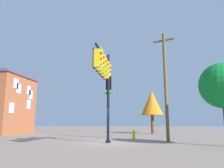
{
  "coord_description": "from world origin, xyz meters",
  "views": [
    {
      "loc": [
        15.88,
        2.83,
        1.52
      ],
      "look_at": [
        0.88,
        0.43,
        4.25
      ],
      "focal_mm": 33.95,
      "sensor_mm": 36.0,
      "label": 1
    }
  ],
  "objects_px": {
    "signal_pole_assembly": "(105,74)",
    "tree_mid": "(223,86)",
    "utility_pole": "(166,84)",
    "brick_building": "(3,104)",
    "tree_far": "(152,103)",
    "fire_hydrant": "(134,135)"
  },
  "relations": [
    {
      "from": "utility_pole",
      "to": "brick_building",
      "type": "relative_size",
      "value": 1.21
    },
    {
      "from": "tree_mid",
      "to": "tree_far",
      "type": "bearing_deg",
      "value": -163.46
    },
    {
      "from": "fire_hydrant",
      "to": "tree_mid",
      "type": "height_order",
      "value": "tree_mid"
    },
    {
      "from": "signal_pole_assembly",
      "to": "tree_far",
      "type": "bearing_deg",
      "value": 166.29
    },
    {
      "from": "utility_pole",
      "to": "signal_pole_assembly",
      "type": "bearing_deg",
      "value": -53.31
    },
    {
      "from": "tree_mid",
      "to": "tree_far",
      "type": "relative_size",
      "value": 0.95
    },
    {
      "from": "tree_mid",
      "to": "signal_pole_assembly",
      "type": "bearing_deg",
      "value": -86.55
    },
    {
      "from": "fire_hydrant",
      "to": "brick_building",
      "type": "relative_size",
      "value": 0.11
    },
    {
      "from": "utility_pole",
      "to": "tree_far",
      "type": "height_order",
      "value": "utility_pole"
    },
    {
      "from": "fire_hydrant",
      "to": "tree_mid",
      "type": "xyz_separation_m",
      "value": [
        4.39,
        6.18,
        3.48
      ]
    },
    {
      "from": "utility_pole",
      "to": "tree_far",
      "type": "bearing_deg",
      "value": -175.76
    },
    {
      "from": "signal_pole_assembly",
      "to": "tree_mid",
      "type": "bearing_deg",
      "value": 93.45
    },
    {
      "from": "utility_pole",
      "to": "brick_building",
      "type": "bearing_deg",
      "value": -108.73
    },
    {
      "from": "fire_hydrant",
      "to": "tree_mid",
      "type": "bearing_deg",
      "value": 54.63
    },
    {
      "from": "tree_mid",
      "to": "brick_building",
      "type": "bearing_deg",
      "value": -112.44
    },
    {
      "from": "tree_mid",
      "to": "utility_pole",
      "type": "bearing_deg",
      "value": -129.92
    },
    {
      "from": "utility_pole",
      "to": "tree_far",
      "type": "xyz_separation_m",
      "value": [
        -11.44,
        -0.85,
        -0.62
      ]
    },
    {
      "from": "tree_far",
      "to": "fire_hydrant",
      "type": "bearing_deg",
      "value": -11.08
    },
    {
      "from": "utility_pole",
      "to": "tree_far",
      "type": "relative_size",
      "value": 1.58
    },
    {
      "from": "tree_far",
      "to": "brick_building",
      "type": "relative_size",
      "value": 0.77
    },
    {
      "from": "signal_pole_assembly",
      "to": "tree_far",
      "type": "height_order",
      "value": "signal_pole_assembly"
    },
    {
      "from": "fire_hydrant",
      "to": "tree_far",
      "type": "distance_m",
      "value": 10.71
    }
  ]
}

